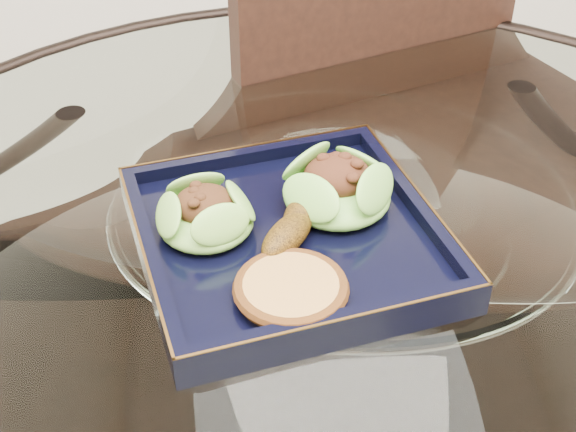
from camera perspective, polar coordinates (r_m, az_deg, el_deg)
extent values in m
cylinder|color=white|center=(0.77, 3.73, -2.00)|extent=(1.10, 1.10, 0.01)
torus|color=black|center=(0.77, 3.73, -2.00)|extent=(1.13, 1.13, 0.02)
cylinder|color=black|center=(1.29, 13.33, -6.24)|extent=(0.04, 0.04, 0.75)
cylinder|color=black|center=(1.24, -12.28, -8.35)|extent=(0.04, 0.04, 0.75)
cube|color=black|center=(1.13, 11.01, -4.43)|extent=(0.57, 0.57, 0.04)
cube|color=black|center=(1.11, 6.63, 13.08)|extent=(0.41, 0.17, 0.49)
cylinder|color=black|center=(1.36, -1.80, -10.28)|extent=(0.03, 0.03, 0.48)
cylinder|color=black|center=(1.51, 11.60, -5.25)|extent=(0.03, 0.03, 0.48)
cube|color=black|center=(0.75, 0.00, -1.82)|extent=(0.32, 0.32, 0.02)
ellipsoid|color=#4A8C28|center=(0.74, -5.89, -0.07)|extent=(0.10, 0.10, 0.03)
ellipsoid|color=#5CAE32|center=(0.77, 3.52, 1.83)|extent=(0.13, 0.13, 0.04)
ellipsoid|color=#5F3C0A|center=(0.75, 1.13, 0.40)|extent=(0.10, 0.14, 0.03)
cylinder|color=#C98E43|center=(0.67, 0.21, -5.31)|extent=(0.11, 0.11, 0.02)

